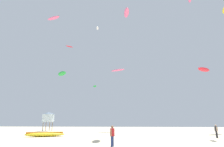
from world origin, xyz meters
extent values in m
cylinder|color=navy|center=(0.98, 4.11, 0.43)|extent=(0.16, 0.16, 0.85)
cylinder|color=navy|center=(0.90, 3.94, 0.43)|extent=(0.16, 0.16, 0.85)
cylinder|color=#B21E23|center=(0.94, 4.02, 1.17)|extent=(0.39, 0.39, 0.64)
cylinder|color=#936B4C|center=(1.03, 4.23, 1.15)|extent=(0.11, 0.11, 0.59)
cylinder|color=#936B4C|center=(0.84, 3.82, 1.15)|extent=(0.11, 0.11, 0.59)
sphere|color=#936B4C|center=(0.94, 4.02, 1.61)|extent=(0.23, 0.23, 0.23)
cylinder|color=black|center=(13.80, 13.88, 0.41)|extent=(0.15, 0.15, 0.81)
cylinder|color=black|center=(13.80, 13.69, 0.41)|extent=(0.15, 0.15, 0.81)
cylinder|color=#2D2D33|center=(13.80, 13.79, 1.12)|extent=(0.37, 0.37, 0.61)
cylinder|color=tan|center=(13.80, 14.01, 1.09)|extent=(0.11, 0.11, 0.56)
cylinder|color=tan|center=(13.80, 13.57, 1.09)|extent=(0.11, 0.11, 0.56)
sphere|color=tan|center=(13.80, 13.79, 1.54)|extent=(0.22, 0.22, 0.22)
ellipsoid|color=yellow|center=(-9.31, 13.60, 0.29)|extent=(5.50, 3.18, 0.59)
cylinder|color=orange|center=(-9.31, 13.60, 0.53)|extent=(4.68, 1.84, 0.23)
cylinder|color=#8C704C|center=(-15.06, 30.13, 0.95)|extent=(0.14, 0.14, 1.90)
cylinder|color=#8C704C|center=(-15.06, 28.63, 0.95)|extent=(0.14, 0.14, 1.90)
cylinder|color=#8C704C|center=(-16.56, 30.13, 0.95)|extent=(0.14, 0.14, 1.90)
cylinder|color=#8C704C|center=(-16.56, 28.63, 0.95)|extent=(0.14, 0.14, 1.90)
cube|color=silver|center=(-15.81, 29.38, 2.75)|extent=(2.00, 2.00, 1.70)
pyramid|color=slate|center=(-15.81, 29.38, 3.87)|extent=(2.30, 2.30, 0.55)
ellipsoid|color=green|center=(-11.91, 25.49, 12.16)|extent=(3.21, 3.29, 0.90)
ellipsoid|color=white|center=(-5.84, 34.78, 27.82)|extent=(0.89, 2.20, 0.25)
cylinder|color=blue|center=(-5.84, 34.78, 27.92)|extent=(0.35, 1.96, 0.09)
ellipsoid|color=#E5598C|center=(2.45, 18.87, 22.19)|extent=(1.37, 3.42, 0.70)
ellipsoid|color=#E5598C|center=(15.82, 22.50, 26.87)|extent=(1.09, 2.15, 0.38)
ellipsoid|color=green|center=(-7.37, 40.91, 12.11)|extent=(1.70, 2.42, 0.56)
cylinder|color=green|center=(-7.37, 40.91, 12.22)|extent=(1.10, 1.99, 0.10)
ellipsoid|color=#E5598C|center=(0.05, 31.13, 14.23)|extent=(3.74, 2.48, 0.40)
ellipsoid|color=red|center=(-15.55, 40.13, 24.77)|extent=(2.16, 1.96, 0.25)
cylinder|color=#E5598C|center=(-15.55, 40.13, 24.88)|extent=(1.67, 1.42, 0.10)
ellipsoid|color=#E5598C|center=(-12.48, 20.12, 22.55)|extent=(3.13, 1.94, 0.35)
cylinder|color=orange|center=(-12.48, 20.12, 22.68)|extent=(2.63, 1.17, 0.13)
ellipsoid|color=red|center=(18.12, 25.64, 12.42)|extent=(3.70, 3.23, 0.80)
cylinder|color=#E5598C|center=(18.12, 25.64, 12.59)|extent=(2.87, 2.28, 0.17)
camera|label=1|loc=(2.33, -12.61, 2.09)|focal=29.72mm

